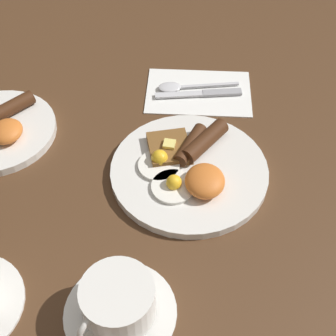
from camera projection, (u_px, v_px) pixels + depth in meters
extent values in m
plane|color=#4C301C|center=(187.00, 174.00, 0.79)|extent=(3.00, 3.00, 0.00)
cylinder|color=silver|center=(187.00, 171.00, 0.79)|extent=(0.27, 0.27, 0.01)
cylinder|color=white|center=(171.00, 187.00, 0.75)|extent=(0.07, 0.07, 0.01)
sphere|color=yellow|center=(172.00, 182.00, 0.75)|extent=(0.03, 0.03, 0.03)
cylinder|color=white|center=(157.00, 163.00, 0.79)|extent=(0.07, 0.07, 0.01)
sphere|color=yellow|center=(157.00, 158.00, 0.78)|extent=(0.03, 0.03, 0.03)
ellipsoid|color=orange|center=(203.00, 181.00, 0.74)|extent=(0.07, 0.06, 0.03)
cylinder|color=#422311|center=(203.00, 141.00, 0.80)|extent=(0.10, 0.08, 0.03)
cylinder|color=#422311|center=(187.00, 144.00, 0.80)|extent=(0.09, 0.06, 0.02)
cube|color=brown|center=(167.00, 148.00, 0.80)|extent=(0.09, 0.09, 0.01)
cube|color=#F4E072|center=(167.00, 144.00, 0.80)|extent=(0.02, 0.02, 0.01)
ellipsoid|color=orange|center=(5.00, 131.00, 0.82)|extent=(0.06, 0.06, 0.03)
cylinder|color=#412311|center=(9.00, 108.00, 0.86)|extent=(0.09, 0.08, 0.03)
cylinder|color=silver|center=(118.00, 311.00, 0.63)|extent=(0.15, 0.15, 0.01)
cylinder|color=silver|center=(116.00, 300.00, 0.60)|extent=(0.10, 0.10, 0.06)
cylinder|color=#56331E|center=(114.00, 290.00, 0.58)|extent=(0.09, 0.09, 0.00)
torus|color=silver|center=(87.00, 327.00, 0.58)|extent=(0.04, 0.03, 0.04)
cube|color=white|center=(197.00, 92.00, 0.94)|extent=(0.14, 0.21, 0.01)
cube|color=silver|center=(177.00, 95.00, 0.92)|extent=(0.03, 0.10, 0.00)
cube|color=#9E9EA3|center=(220.00, 92.00, 0.93)|extent=(0.03, 0.08, 0.01)
ellipsoid|color=silver|center=(168.00, 87.00, 0.93)|extent=(0.04, 0.05, 0.01)
cube|color=silver|center=(208.00, 85.00, 0.94)|extent=(0.03, 0.12, 0.00)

